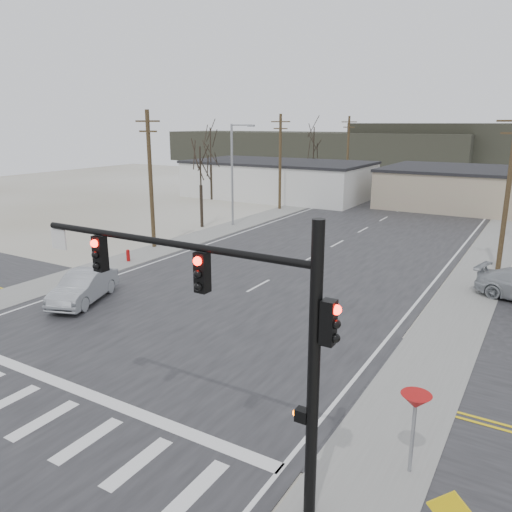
{
  "coord_description": "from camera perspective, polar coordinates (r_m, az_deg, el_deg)",
  "views": [
    {
      "loc": [
        13.82,
        -15.42,
        9.09
      ],
      "look_at": [
        1.4,
        5.39,
        2.6
      ],
      "focal_mm": 35.0,
      "sensor_mm": 36.0,
      "label": 1
    }
  ],
  "objects": [
    {
      "name": "sedan_crossing",
      "position": [
        27.47,
        -19.13,
        -3.34
      ],
      "size": [
        3.32,
        5.13,
        1.6
      ],
      "primitive_type": "imported",
      "rotation": [
        0.0,
        0.0,
        0.37
      ],
      "color": "gray",
      "rests_on": "main_road"
    },
    {
      "name": "upole_left_c",
      "position": [
        53.9,
        2.77,
        10.86
      ],
      "size": [
        2.2,
        0.3,
        10.0
      ],
      "color": "#4B3C22",
      "rests_on": "ground"
    },
    {
      "name": "traffic_signal_mast",
      "position": [
        11.82,
        -1.77,
        -6.96
      ],
      "size": [
        8.95,
        0.43,
        7.2
      ],
      "color": "black",
      "rests_on": "ground"
    },
    {
      "name": "upole_left_d",
      "position": [
        72.13,
        10.45,
        11.67
      ],
      "size": [
        2.2,
        0.3,
        10.0
      ],
      "color": "#4B3C22",
      "rests_on": "ground"
    },
    {
      "name": "tree_left_mid",
      "position": [
        61.1,
        -5.22,
        12.29
      ],
      "size": [
        3.96,
        3.96,
        8.82
      ],
      "color": "#2F261D",
      "rests_on": "ground"
    },
    {
      "name": "main_road",
      "position": [
        34.62,
        6.18,
        -0.28
      ],
      "size": [
        18.0,
        110.0,
        0.05
      ],
      "primitive_type": "cube",
      "color": "black",
      "rests_on": "ground"
    },
    {
      "name": "building_left_far",
      "position": [
        63.31,
        2.56,
        8.77
      ],
      "size": [
        22.3,
        12.3,
        4.5
      ],
      "color": "silver",
      "rests_on": "ground"
    },
    {
      "name": "streetlight_main",
      "position": [
        44.97,
        -2.54,
        9.87
      ],
      "size": [
        2.4,
        0.25,
        9.0
      ],
      "color": "gray",
      "rests_on": "ground"
    },
    {
      "name": "sidewalk_left",
      "position": [
        43.97,
        -3.68,
        3.06
      ],
      "size": [
        3.0,
        90.0,
        0.06
      ],
      "primitive_type": "cube",
      "color": "gray",
      "rests_on": "ground"
    },
    {
      "name": "ground",
      "position": [
        22.62,
        -10.22,
        -8.96
      ],
      "size": [
        140.0,
        140.0,
        0.0
      ],
      "primitive_type": "plane",
      "color": "silver",
      "rests_on": "ground"
    },
    {
      "name": "sidewalk_right",
      "position": [
        36.71,
        24.79,
        -0.72
      ],
      "size": [
        3.0,
        90.0,
        0.06
      ],
      "primitive_type": "cube",
      "color": "gray",
      "rests_on": "ground"
    },
    {
      "name": "upole_right_a",
      "position": [
        33.73,
        26.87,
        6.8
      ],
      "size": [
        2.2,
        0.3,
        10.0
      ],
      "color": "#4B3C22",
      "rests_on": "ground"
    },
    {
      "name": "hill_left",
      "position": [
        118.13,
        6.53,
        12.18
      ],
      "size": [
        70.0,
        18.0,
        7.0
      ],
      "primitive_type": "cube",
      "color": "#333026",
      "rests_on": "ground"
    },
    {
      "name": "fire_hydrant",
      "position": [
        34.64,
        -14.41,
        0.07
      ],
      "size": [
        0.24,
        0.24,
        0.87
      ],
      "color": "#A50C0C",
      "rests_on": "ground"
    },
    {
      "name": "upole_left_b",
      "position": [
        37.52,
        -11.96,
        8.75
      ],
      "size": [
        2.2,
        0.3,
        10.0
      ],
      "color": "#4B3C22",
      "rests_on": "ground"
    },
    {
      "name": "yield_sign",
      "position": [
        14.03,
        17.77,
        -15.83
      ],
      "size": [
        0.8,
        0.8,
        2.35
      ],
      "color": "gray",
      "rests_on": "ground"
    },
    {
      "name": "building_right_far",
      "position": [
        59.95,
        27.15,
        6.71
      ],
      "size": [
        26.3,
        14.3,
        4.3
      ],
      "color": "tan",
      "rests_on": "ground"
    },
    {
      "name": "tree_left_far",
      "position": [
        67.49,
        6.61,
        12.51
      ],
      "size": [
        3.96,
        3.96,
        8.82
      ],
      "color": "#2F261D",
      "rests_on": "ground"
    },
    {
      "name": "car_far_b",
      "position": [
        71.05,
        14.96,
        7.78
      ],
      "size": [
        3.2,
        4.72,
        1.49
      ],
      "primitive_type": "imported",
      "rotation": [
        0.0,
        0.0,
        -0.36
      ],
      "color": "black",
      "rests_on": "main_road"
    },
    {
      "name": "cross_road",
      "position": [
        22.61,
        -10.22,
        -8.92
      ],
      "size": [
        90.0,
        10.0,
        0.04
      ],
      "primitive_type": "cube",
      "color": "black",
      "rests_on": "ground"
    },
    {
      "name": "car_far_a",
      "position": [
        58.98,
        21.31,
        5.94
      ],
      "size": [
        3.65,
        5.99,
        1.62
      ],
      "primitive_type": "imported",
      "rotation": [
        0.0,
        0.0,
        2.88
      ],
      "color": "black",
      "rests_on": "main_road"
    },
    {
      "name": "tree_left_near",
      "position": [
        44.6,
        -6.37,
        9.93
      ],
      "size": [
        3.3,
        3.3,
        7.35
      ],
      "color": "#2F261D",
      "rests_on": "ground"
    }
  ]
}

